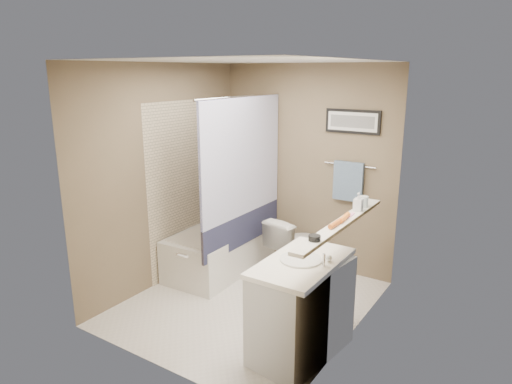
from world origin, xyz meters
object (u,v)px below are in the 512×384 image
Objects in this scene: toilet at (293,245)px; hair_brush_back at (344,218)px; hair_brush_front at (336,223)px; bathtub at (223,248)px; candle_bowl_near at (315,238)px; glass_jar at (364,202)px; soap_bottle at (358,202)px; vanity at (302,310)px.

toilet is 3.14× the size of hair_brush_back.
hair_brush_front reaches higher than toilet.
bathtub is 2.17× the size of toilet.
hair_brush_back is at bearing 90.00° from candle_bowl_near.
candle_bowl_near is (1.79, -1.23, 0.89)m from bathtub.
glass_jar is at bearing 90.00° from hair_brush_back.
glass_jar is at bearing 90.00° from candle_bowl_near.
bathtub is 2.34m from candle_bowl_near.
glass_jar reaches higher than hair_brush_back.
hair_brush_front is 1.34× the size of soap_bottle.
candle_bowl_near is 0.87m from soap_bottle.
toilet is 3.14× the size of hair_brush_front.
soap_bottle is (0.00, 0.87, 0.06)m from candle_bowl_near.
toilet is 0.77× the size of vanity.
toilet is 1.60m from vanity.
hair_brush_back is (0.19, 0.37, 0.74)m from vanity.
hair_brush_back is 0.32m from soap_bottle.
hair_brush_front and hair_brush_back have the same top height.
hair_brush_back is at bearing -90.00° from glass_jar.
vanity is 1.06m from soap_bottle.
toilet is 1.74m from hair_brush_front.
candle_bowl_near is at bearing -90.00° from glass_jar.
candle_bowl_near is at bearing 134.02° from toilet.
soap_bottle is (0.00, 0.49, 0.06)m from hair_brush_front.
glass_jar is at bearing 84.31° from vanity.
candle_bowl_near is at bearing -90.00° from hair_brush_back.
vanity is 1.14m from glass_jar.
candle_bowl_near reaches higher than toilet.
vanity is at bearing -105.24° from soap_bottle.
candle_bowl_near is (0.19, -0.19, 0.73)m from vanity.
hair_brush_front is at bearing -90.00° from soap_bottle.
toilet is (0.78, 0.34, 0.10)m from bathtub.
glass_jar reaches higher than candle_bowl_near.
toilet is 6.90× the size of glass_jar.
glass_jar is 0.14m from soap_bottle.
bathtub is 6.82× the size of hair_brush_back.
toilet is at bearing 130.55° from hair_brush_front.
candle_bowl_near is 0.56m from hair_brush_back.
vanity is (0.82, -1.37, 0.05)m from toilet.
hair_brush_back is at bearing 146.38° from toilet.
hair_brush_back is (1.79, -0.66, 0.89)m from bathtub.
bathtub is at bearing 154.19° from vanity.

